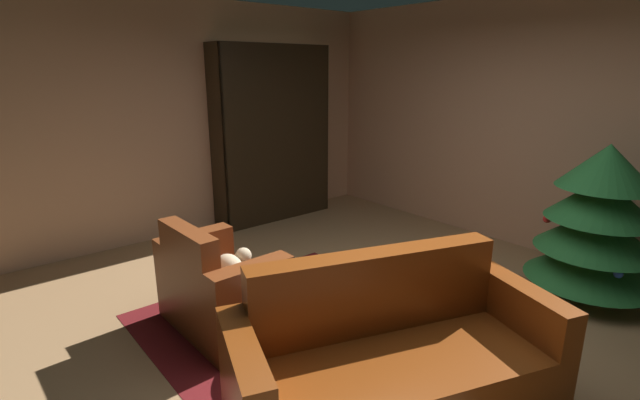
{
  "coord_description": "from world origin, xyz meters",
  "views": [
    {
      "loc": [
        2.23,
        -2.42,
        2.0
      ],
      "look_at": [
        -0.49,
        -0.14,
        0.99
      ],
      "focal_mm": 25.92,
      "sensor_mm": 36.0,
      "label": 1
    }
  ],
  "objects_px": {
    "coffee_table": "(327,299)",
    "book_stack_on_table": "(319,284)",
    "bottle_on_table": "(333,295)",
    "decorated_tree": "(598,223)",
    "armchair_red": "(219,291)",
    "couch_red": "(392,366)",
    "bookshelf_unit": "(280,137)"
  },
  "relations": [
    {
      "from": "armchair_red",
      "to": "bottle_on_table",
      "type": "xyz_separation_m",
      "value": [
        0.99,
        0.32,
        0.25
      ]
    },
    {
      "from": "bookshelf_unit",
      "to": "coffee_table",
      "type": "relative_size",
      "value": 2.96
    },
    {
      "from": "armchair_red",
      "to": "decorated_tree",
      "type": "xyz_separation_m",
      "value": [
        1.66,
        2.81,
        0.38
      ]
    },
    {
      "from": "bookshelf_unit",
      "to": "decorated_tree",
      "type": "xyz_separation_m",
      "value": [
        3.73,
        0.75,
        -0.41
      ]
    },
    {
      "from": "armchair_red",
      "to": "coffee_table",
      "type": "relative_size",
      "value": 1.36
    },
    {
      "from": "bookshelf_unit",
      "to": "book_stack_on_table",
      "type": "bearing_deg",
      "value": -30.59
    },
    {
      "from": "coffee_table",
      "to": "decorated_tree",
      "type": "xyz_separation_m",
      "value": [
        0.85,
        2.39,
        0.27
      ]
    },
    {
      "from": "coffee_table",
      "to": "book_stack_on_table",
      "type": "distance_m",
      "value": 0.13
    },
    {
      "from": "decorated_tree",
      "to": "coffee_table",
      "type": "bearing_deg",
      "value": -109.64
    },
    {
      "from": "coffee_table",
      "to": "decorated_tree",
      "type": "bearing_deg",
      "value": 70.36
    },
    {
      "from": "bottle_on_table",
      "to": "decorated_tree",
      "type": "bearing_deg",
      "value": 75.02
    },
    {
      "from": "couch_red",
      "to": "bottle_on_table",
      "type": "bearing_deg",
      "value": 179.81
    },
    {
      "from": "bookshelf_unit",
      "to": "armchair_red",
      "type": "relative_size",
      "value": 2.19
    },
    {
      "from": "coffee_table",
      "to": "bottle_on_table",
      "type": "bearing_deg",
      "value": -29.81
    },
    {
      "from": "coffee_table",
      "to": "book_stack_on_table",
      "type": "height_order",
      "value": "book_stack_on_table"
    },
    {
      "from": "coffee_table",
      "to": "bottle_on_table",
      "type": "distance_m",
      "value": 0.25
    },
    {
      "from": "book_stack_on_table",
      "to": "bottle_on_table",
      "type": "distance_m",
      "value": 0.24
    },
    {
      "from": "book_stack_on_table",
      "to": "decorated_tree",
      "type": "height_order",
      "value": "decorated_tree"
    },
    {
      "from": "bookshelf_unit",
      "to": "bottle_on_table",
      "type": "height_order",
      "value": "bookshelf_unit"
    },
    {
      "from": "book_stack_on_table",
      "to": "bookshelf_unit",
      "type": "bearing_deg",
      "value": 149.41
    },
    {
      "from": "coffee_table",
      "to": "book_stack_on_table",
      "type": "relative_size",
      "value": 3.57
    },
    {
      "from": "couch_red",
      "to": "bottle_on_table",
      "type": "xyz_separation_m",
      "value": [
        -0.52,
        0.0,
        0.25
      ]
    },
    {
      "from": "bookshelf_unit",
      "to": "decorated_tree",
      "type": "relative_size",
      "value": 1.64
    },
    {
      "from": "armchair_red",
      "to": "decorated_tree",
      "type": "bearing_deg",
      "value": 59.43
    },
    {
      "from": "decorated_tree",
      "to": "couch_red",
      "type": "bearing_deg",
      "value": -93.29
    },
    {
      "from": "bookshelf_unit",
      "to": "decorated_tree",
      "type": "bearing_deg",
      "value": 11.44
    },
    {
      "from": "book_stack_on_table",
      "to": "decorated_tree",
      "type": "xyz_separation_m",
      "value": [
        0.89,
        2.43,
        0.15
      ]
    },
    {
      "from": "couch_red",
      "to": "book_stack_on_table",
      "type": "relative_size",
      "value": 9.46
    },
    {
      "from": "book_stack_on_table",
      "to": "couch_red",
      "type": "bearing_deg",
      "value": -5.0
    },
    {
      "from": "couch_red",
      "to": "book_stack_on_table",
      "type": "bearing_deg",
      "value": 175.0
    },
    {
      "from": "decorated_tree",
      "to": "bookshelf_unit",
      "type": "bearing_deg",
      "value": -168.56
    },
    {
      "from": "bottle_on_table",
      "to": "decorated_tree",
      "type": "relative_size",
      "value": 0.17
    }
  ]
}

